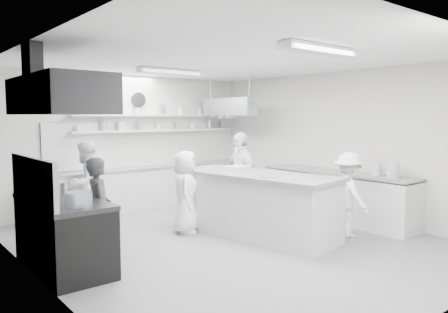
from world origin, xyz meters
TOP-DOWN VIEW (x-y plane):
  - floor at (0.00, 0.00)m, footprint 6.00×7.00m
  - ceiling at (0.00, 0.00)m, footprint 6.00×7.00m
  - wall_back at (0.00, 3.50)m, footprint 6.00×0.04m
  - wall_front at (0.00, -3.50)m, footprint 6.00×0.04m
  - wall_left at (-3.00, 0.00)m, footprint 0.04×7.00m
  - wall_right at (3.00, 0.00)m, footprint 0.04×7.00m
  - stove at (-2.60, 0.40)m, footprint 0.80×1.80m
  - exhaust_hood at (-2.60, 0.40)m, footprint 0.85×2.00m
  - back_counter at (0.30, 3.20)m, footprint 5.00×0.60m
  - shelf_lower at (0.70, 3.37)m, footprint 4.20×0.26m
  - shelf_upper at (0.70, 3.37)m, footprint 4.20×0.26m
  - pass_through_window at (-1.30, 3.48)m, footprint 1.30×0.04m
  - wall_clock at (0.20, 3.46)m, footprint 0.32×0.05m
  - right_counter at (2.65, -0.20)m, footprint 0.74×3.30m
  - pot_rack at (2.00, 2.40)m, footprint 0.30×1.60m
  - light_fixture_front at (0.00, -1.80)m, footprint 1.30×0.25m
  - light_fixture_rear at (0.00, 1.80)m, footprint 1.30×0.25m
  - prep_island at (0.57, -0.04)m, footprint 1.49×2.98m
  - stove_pot at (-2.60, 0.77)m, footprint 0.37×0.37m
  - cook_stove at (-2.10, 0.38)m, footprint 0.49×0.62m
  - cook_back at (-1.41, 2.60)m, footprint 0.98×0.90m
  - cook_island_left at (-0.27, 0.90)m, footprint 0.79×0.86m
  - cook_island_right at (1.15, 1.01)m, footprint 0.59×1.09m
  - cook_right at (1.81, -1.08)m, footprint 0.85×1.08m
  - bowl_island_a at (0.38, -0.53)m, footprint 0.30×0.30m
  - bowl_island_b at (0.49, -0.85)m, footprint 0.27×0.27m
  - bowl_right at (2.85, -1.04)m, footprint 0.29×0.29m

SIDE VIEW (x-z plane):
  - floor at x=0.00m, z-range -0.02..0.00m
  - stove at x=-2.60m, z-range 0.00..0.90m
  - back_counter at x=0.30m, z-range 0.00..0.92m
  - right_counter at x=2.65m, z-range 0.00..0.94m
  - prep_island at x=0.57m, z-range 0.00..1.05m
  - cook_right at x=1.81m, z-range 0.00..1.47m
  - cook_island_left at x=-0.27m, z-range 0.00..1.47m
  - cook_stove at x=-2.10m, z-range 0.00..1.50m
  - cook_back at x=-1.41m, z-range 0.00..1.61m
  - cook_island_right at x=1.15m, z-range 0.00..1.76m
  - bowl_right at x=2.85m, z-range 0.94..1.00m
  - stove_pot at x=-2.60m, z-range 0.91..1.15m
  - bowl_island_a at x=0.38m, z-range 1.05..1.11m
  - bowl_island_b at x=0.49m, z-range 1.05..1.12m
  - pass_through_window at x=-1.30m, z-range 0.95..1.95m
  - wall_back at x=0.00m, z-range 0.00..3.00m
  - wall_front at x=0.00m, z-range 0.00..3.00m
  - wall_left at x=-3.00m, z-range 0.00..3.00m
  - wall_right at x=3.00m, z-range 0.00..3.00m
  - shelf_lower at x=0.70m, z-range 1.73..1.77m
  - shelf_upper at x=0.70m, z-range 2.08..2.12m
  - pot_rack at x=2.00m, z-range 2.10..2.50m
  - exhaust_hood at x=-2.60m, z-range 2.10..2.60m
  - wall_clock at x=0.20m, z-range 2.29..2.61m
  - light_fixture_front at x=0.00m, z-range 2.89..2.99m
  - light_fixture_rear at x=0.00m, z-range 2.89..2.99m
  - ceiling at x=0.00m, z-range 3.00..3.02m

